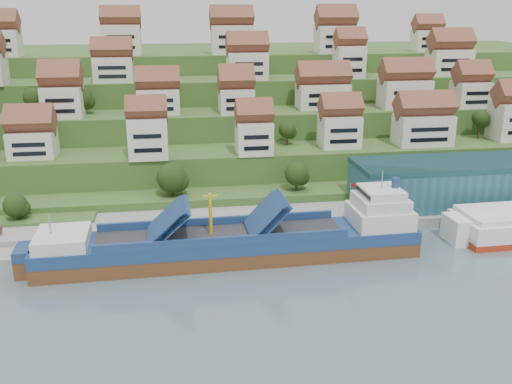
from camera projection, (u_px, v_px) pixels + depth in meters
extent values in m
plane|color=slate|center=(274.00, 253.00, 110.08)|extent=(300.00, 300.00, 0.00)
cube|color=gray|center=(350.00, 216.00, 126.69)|extent=(180.00, 14.00, 2.20)
cube|color=#2D4C1E|center=(228.00, 144.00, 190.40)|extent=(260.00, 128.00, 4.00)
cube|color=#2D4C1E|center=(226.00, 130.00, 194.03)|extent=(260.00, 118.00, 11.00)
cube|color=#2D4C1E|center=(224.00, 116.00, 200.48)|extent=(260.00, 102.00, 18.00)
cube|color=#2D4C1E|center=(222.00, 102.00, 206.93)|extent=(260.00, 86.00, 25.00)
cube|color=#2D4C1E|center=(219.00, 91.00, 214.48)|extent=(260.00, 68.00, 31.00)
cube|color=beige|center=(33.00, 144.00, 136.41)|extent=(10.61, 8.57, 6.24)
cube|color=beige|center=(148.00, 138.00, 134.67)|extent=(9.13, 7.03, 9.69)
cube|color=beige|center=(254.00, 138.00, 139.08)|extent=(8.55, 7.62, 7.93)
cube|color=beige|center=(339.00, 131.00, 146.02)|extent=(9.95, 7.73, 8.10)
cube|color=beige|center=(423.00, 130.00, 148.29)|extent=(14.24, 8.26, 7.83)
cube|color=beige|center=(63.00, 102.00, 147.96)|extent=(10.01, 8.98, 7.95)
cube|color=beige|center=(159.00, 101.00, 152.70)|extent=(11.16, 7.90, 6.65)
cube|color=beige|center=(236.00, 101.00, 154.18)|extent=(9.06, 8.56, 6.50)
cube|color=beige|center=(323.00, 96.00, 160.69)|extent=(14.22, 8.36, 6.90)
cube|color=beige|center=(404.00, 94.00, 161.41)|extent=(13.72, 8.18, 7.90)
cube|color=beige|center=(470.00, 94.00, 163.23)|extent=(9.39, 8.04, 7.15)
cube|color=beige|center=(113.00, 69.00, 161.94)|extent=(10.87, 7.30, 7.00)
cube|color=beige|center=(247.00, 66.00, 167.14)|extent=(11.59, 7.79, 7.88)
cube|color=beige|center=(349.00, 62.00, 170.85)|extent=(8.56, 7.14, 9.46)
cube|color=beige|center=(449.00, 62.00, 178.30)|extent=(12.69, 8.47, 7.94)
cube|color=beige|center=(0.00, 43.00, 173.01)|extent=(11.59, 8.03, 7.95)
cube|color=beige|center=(122.00, 40.00, 178.19)|extent=(11.76, 7.51, 9.26)
cube|color=beige|center=(232.00, 40.00, 183.03)|extent=(13.16, 8.15, 8.95)
cube|color=beige|center=(335.00, 39.00, 186.45)|extent=(12.51, 8.73, 8.71)
cube|color=beige|center=(427.00, 41.00, 195.14)|extent=(9.46, 7.05, 7.00)
ellipsoid|color=#243A13|center=(297.00, 174.00, 133.61)|extent=(5.62, 5.62, 5.62)
ellipsoid|color=#243A13|center=(172.00, 178.00, 129.57)|extent=(6.86, 6.86, 6.86)
ellipsoid|color=#243A13|center=(441.00, 124.00, 153.52)|extent=(5.36, 5.36, 5.36)
ellipsoid|color=#243A13|center=(480.00, 118.00, 154.69)|extent=(4.59, 4.59, 4.59)
ellipsoid|color=#243A13|center=(287.00, 130.00, 148.17)|extent=(4.50, 4.50, 4.50)
ellipsoid|color=#243A13|center=(393.00, 85.00, 165.60)|extent=(5.54, 5.54, 5.54)
ellipsoid|color=#243A13|center=(33.00, 98.00, 151.36)|extent=(5.08, 5.08, 5.08)
ellipsoid|color=#243A13|center=(82.00, 99.00, 151.92)|extent=(5.93, 5.93, 5.93)
ellipsoid|color=#243A13|center=(251.00, 55.00, 170.09)|extent=(6.23, 6.23, 6.23)
ellipsoid|color=#243A13|center=(339.00, 58.00, 177.07)|extent=(4.73, 4.73, 4.73)
ellipsoid|color=#243A13|center=(359.00, 65.00, 176.60)|extent=(5.05, 5.05, 5.05)
ellipsoid|color=#243A13|center=(15.00, 205.00, 118.85)|extent=(5.07, 5.07, 5.07)
cube|color=#245563|center=(483.00, 181.00, 131.24)|extent=(60.00, 15.00, 10.00)
cylinder|color=gray|center=(350.00, 202.00, 120.14)|extent=(0.16, 0.16, 8.00)
cube|color=maroon|center=(353.00, 185.00, 119.12)|extent=(1.20, 0.05, 0.80)
cube|color=#56331A|center=(231.00, 254.00, 107.22)|extent=(71.13, 12.36, 4.55)
cube|color=navy|center=(231.00, 240.00, 106.33)|extent=(71.13, 12.47, 2.36)
cube|color=silver|center=(62.00, 239.00, 100.80)|extent=(9.30, 10.55, 2.36)
cube|color=#262628|center=(221.00, 234.00, 105.67)|extent=(45.64, 10.20, 0.27)
cube|color=navy|center=(166.00, 222.00, 103.11)|extent=(7.02, 10.17, 6.29)
cube|color=navy|center=(264.00, 216.00, 106.04)|extent=(6.67, 10.17, 6.64)
cylinder|color=gold|center=(210.00, 215.00, 104.15)|extent=(0.65, 0.65, 8.18)
cube|color=silver|center=(380.00, 216.00, 110.12)|extent=(11.12, 10.59, 3.64)
cube|color=silver|center=(381.00, 202.00, 109.23)|extent=(9.28, 9.46, 2.27)
cube|color=silver|center=(381.00, 192.00, 108.64)|extent=(7.44, 8.33, 1.64)
cylinder|color=navy|center=(395.00, 183.00, 108.55)|extent=(1.48, 1.48, 2.00)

